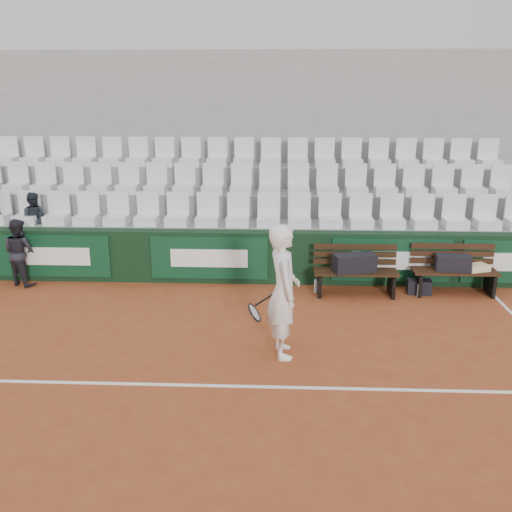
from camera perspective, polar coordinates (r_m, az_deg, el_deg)
The scene contains 21 objects.
ground at distance 7.45m, azimuth -6.71°, elevation -12.73°, with size 80.00×80.00×0.00m, color #9A4422.
court_baseline at distance 7.45m, azimuth -6.71°, elevation -12.70°, with size 18.00×0.06×0.01m, color white.
back_barrier at distance 10.90m, azimuth -3.19°, elevation -0.05°, with size 18.00×0.34×1.00m.
grandstand_tier_front at distance 11.51m, azimuth -3.23°, elevation 0.86°, with size 18.00×0.95×1.00m, color gray.
grandstand_tier_mid at distance 12.37m, azimuth -2.82°, elevation 3.07°, with size 18.00×0.95×1.45m, color gray.
grandstand_tier_back at distance 13.24m, azimuth -2.46°, elevation 4.99°, with size 18.00×0.95×1.90m, color gray.
grandstand_rear_wall at distance 13.66m, azimuth -2.30°, elevation 10.67°, with size 18.00×0.30×4.40m, color #979794.
seat_row_front at distance 11.15m, azimuth -3.38°, elevation 4.65°, with size 11.90×0.44×0.63m, color silver.
seat_row_mid at distance 11.99m, azimuth -2.96°, elevation 7.71°, with size 11.90×0.44×0.63m, color silver.
seat_row_back at distance 12.87m, azimuth -2.59°, elevation 10.35°, with size 11.90×0.44×0.63m, color silver.
bench_left at distance 10.44m, azimuth 9.89°, elevation -2.65°, with size 1.50×0.56×0.45m, color black.
bench_right at distance 10.93m, azimuth 19.15°, elevation -2.47°, with size 1.50×0.56×0.45m, color #371D10.
sports_bag_left at distance 10.28m, azimuth 9.81°, elevation -0.69°, with size 0.74×0.32×0.32m, color black.
sports_bag_right at distance 10.80m, azimuth 19.11°, elevation -0.65°, with size 0.60×0.28×0.28m, color black.
towel at distance 10.97m, azimuth 21.22°, elevation -1.08°, with size 0.39×0.28×0.11m, color beige.
sports_bag_ground at distance 10.79m, azimuth 15.99°, elevation -2.96°, with size 0.42×0.26×0.26m, color black.
water_bottle_near at distance 10.48m, azimuth 6.00°, elevation -3.01°, with size 0.07×0.07×0.24m, color silver.
water_bottle_far at distance 10.60m, azimuth 15.99°, elevation -3.36°, with size 0.07×0.07×0.24m, color #ACBDC3.
tennis_player at distance 7.82m, azimuth 2.75°, elevation -3.55°, with size 0.77×0.75×1.88m.
ball_kid at distance 11.56m, azimuth -22.58°, elevation 0.36°, with size 0.62×0.48×1.28m, color black.
spectator_c at distance 12.14m, azimuth -21.58°, elevation 5.56°, with size 0.52×0.40×1.07m, color black.
Camera 1 is at (1.13, -6.39, 3.66)m, focal length 40.00 mm.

